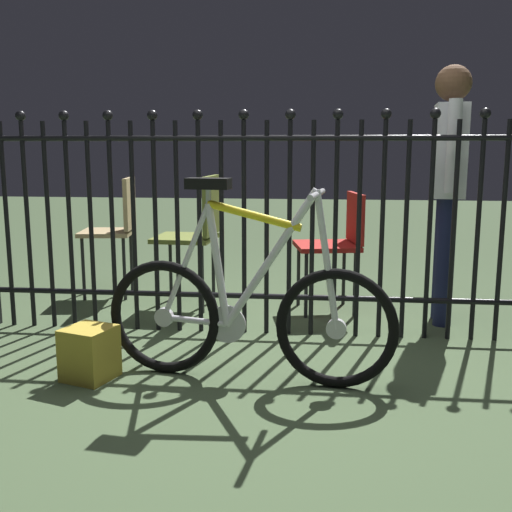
# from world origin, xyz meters

# --- Properties ---
(ground_plane) EXTENTS (20.00, 20.00, 0.00)m
(ground_plane) POSITION_xyz_m (0.00, 0.00, 0.00)
(ground_plane) COLOR #415436
(iron_fence) EXTENTS (3.46, 0.07, 1.35)m
(iron_fence) POSITION_xyz_m (-0.04, 0.72, 0.68)
(iron_fence) COLOR black
(iron_fence) RESTS_ON ground
(bicycle) EXTENTS (1.37, 0.40, 0.94)m
(bicycle) POSITION_xyz_m (-0.03, -0.01, 0.33)
(bicycle) COLOR black
(bicycle) RESTS_ON ground
(chair_red) EXTENTS (0.47, 0.46, 0.78)m
(chair_red) POSITION_xyz_m (0.41, 1.27, 0.49)
(chair_red) COLOR black
(chair_red) RESTS_ON ground
(chair_tan) EXTENTS (0.41, 0.41, 0.86)m
(chair_tan) POSITION_xyz_m (-1.17, 1.53, 0.53)
(chair_tan) COLOR black
(chair_tan) RESTS_ON ground
(chair_olive) EXTENTS (0.42, 0.41, 0.89)m
(chair_olive) POSITION_xyz_m (-0.53, 1.27, 0.54)
(chair_olive) COLOR black
(chair_olive) RESTS_ON ground
(person_visitor) EXTENTS (0.21, 0.47, 1.55)m
(person_visitor) POSITION_xyz_m (1.06, 1.07, 0.92)
(person_visitor) COLOR #191E3F
(person_visitor) RESTS_ON ground
(display_crate) EXTENTS (0.27, 0.27, 0.25)m
(display_crate) POSITION_xyz_m (-0.77, -0.08, 0.12)
(display_crate) COLOR #B29933
(display_crate) RESTS_ON ground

